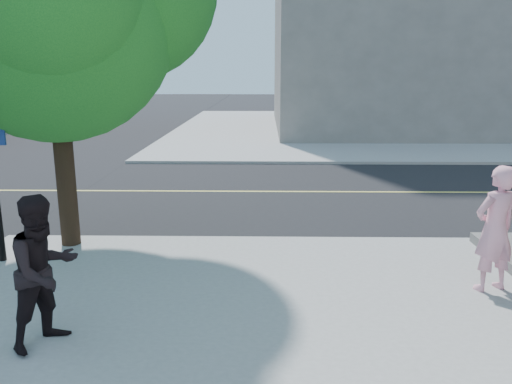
{
  "coord_description": "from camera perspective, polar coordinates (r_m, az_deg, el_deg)",
  "views": [
    {
      "loc": [
        4.31,
        -9.97,
        3.42
      ],
      "look_at": [
        4.15,
        -1.01,
        1.3
      ],
      "focal_mm": 35.82,
      "sensor_mm": 36.0,
      "label": 1
    }
  ],
  "objects": [
    {
      "name": "pedestrian",
      "position": [
        6.75,
        -22.57,
        -8.14
      ],
      "size": [
        1.1,
        1.16,
        1.9
      ],
      "primitive_type": "imported",
      "rotation": [
        0.0,
        0.0,
        1.02
      ],
      "color": "black",
      "rests_on": "sidewalk_se"
    },
    {
      "name": "road_ew",
      "position": [
        15.48,
        -15.15,
        0.1
      ],
      "size": [
        140.0,
        9.0,
        0.01
      ],
      "primitive_type": "cube",
      "color": "black",
      "rests_on": "ground"
    },
    {
      "name": "filler_ne",
      "position": [
        33.61,
        18.85,
        18.96
      ],
      "size": [
        18.0,
        16.0,
        14.0
      ],
      "primitive_type": "cube",
      "color": "slate",
      "rests_on": "sidewalk_ne"
    },
    {
      "name": "man_on_phone",
      "position": [
        8.54,
        25.13,
        -3.76
      ],
      "size": [
        0.83,
        0.68,
        1.96
      ],
      "primitive_type": "imported",
      "rotation": [
        0.0,
        0.0,
        3.49
      ],
      "color": "pink",
      "rests_on": "sidewalk_se"
    },
    {
      "name": "sidewalk_ne",
      "position": [
        32.96,
        17.35,
        6.87
      ],
      "size": [
        29.0,
        25.0,
        0.12
      ],
      "primitive_type": "cube",
      "color": "#959595",
      "rests_on": "ground"
    },
    {
      "name": "ground",
      "position": [
        11.39,
        -21.33,
        -5.11
      ],
      "size": [
        140.0,
        140.0,
        0.0
      ],
      "primitive_type": "plane",
      "color": "black",
      "rests_on": "ground"
    }
  ]
}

